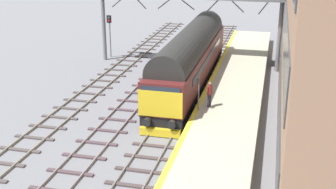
% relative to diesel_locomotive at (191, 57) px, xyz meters
% --- Properties ---
extents(ground_plane, '(140.00, 140.00, 0.00)m').
position_rel_diesel_locomotive_xyz_m(ground_plane, '(-0.00, -4.15, -2.48)').
color(ground_plane, slate).
rests_on(ground_plane, ground).
extents(track_main, '(2.50, 60.00, 0.15)m').
position_rel_diesel_locomotive_xyz_m(track_main, '(-0.00, -4.15, -2.43)').
color(track_main, slate).
rests_on(track_main, ground).
extents(track_adjacent_west, '(2.50, 60.00, 0.15)m').
position_rel_diesel_locomotive_xyz_m(track_adjacent_west, '(-3.28, -4.15, -2.43)').
color(track_adjacent_west, gray).
rests_on(track_adjacent_west, ground).
extents(track_adjacent_far_west, '(2.50, 60.00, 0.15)m').
position_rel_diesel_locomotive_xyz_m(track_adjacent_far_west, '(-7.08, -4.15, -2.43)').
color(track_adjacent_far_west, gray).
rests_on(track_adjacent_far_west, ground).
extents(station_platform, '(4.00, 44.00, 1.01)m').
position_rel_diesel_locomotive_xyz_m(station_platform, '(3.60, -4.15, -1.98)').
color(station_platform, '#BAB599').
rests_on(station_platform, ground).
extents(diesel_locomotive, '(2.74, 18.72, 4.68)m').
position_rel_diesel_locomotive_xyz_m(diesel_locomotive, '(0.00, 0.00, 0.00)').
color(diesel_locomotive, black).
rests_on(diesel_locomotive, ground).
extents(signal_post_near, '(0.44, 0.22, 4.09)m').
position_rel_diesel_locomotive_xyz_m(signal_post_near, '(-9.29, 7.05, 0.09)').
color(signal_post_near, gray).
rests_on(signal_post_near, ground).
extents(platform_number_sign, '(0.10, 0.44, 2.13)m').
position_rel_diesel_locomotive_xyz_m(platform_number_sign, '(1.86, -7.02, -0.08)').
color(platform_number_sign, slate).
rests_on(platform_number_sign, station_platform).
extents(waiting_passenger, '(0.45, 0.47, 1.64)m').
position_rel_diesel_locomotive_xyz_m(waiting_passenger, '(2.44, -6.28, -0.49)').
color(waiting_passenger, '#2B2B36').
rests_on(waiting_passenger, station_platform).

